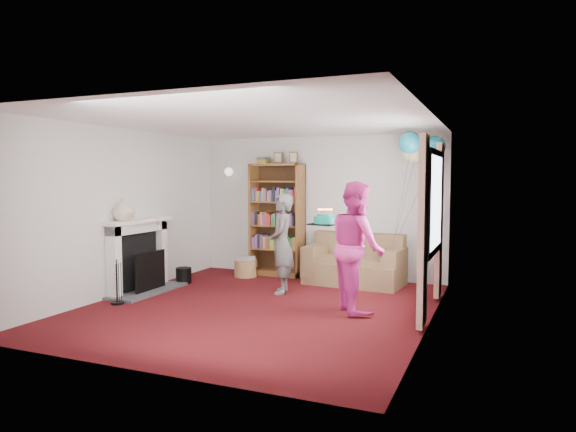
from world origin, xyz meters
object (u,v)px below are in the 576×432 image
at_px(birthday_cake, 325,220).
at_px(sofa, 355,265).
at_px(person_magenta, 357,246).
at_px(person_striped, 282,244).
at_px(bookcase, 278,221).

bearing_deg(birthday_cake, sofa, 88.65).
height_order(sofa, person_magenta, person_magenta).
relative_size(person_striped, person_magenta, 0.88).
height_order(bookcase, birthday_cake, bookcase).
distance_m(bookcase, sofa, 1.68).
bearing_deg(person_striped, bookcase, -173.28).
bearing_deg(birthday_cake, bookcase, 130.36).
distance_m(person_magenta, birthday_cake, 0.65).
xyz_separation_m(person_magenta, birthday_cake, (-0.52, 0.22, 0.32)).
xyz_separation_m(bookcase, person_striped, (0.67, -1.36, -0.23)).
bearing_deg(person_magenta, sofa, -17.87).
height_order(person_striped, person_magenta, person_magenta).
height_order(bookcase, sofa, bookcase).
distance_m(bookcase, person_magenta, 2.81).
relative_size(sofa, person_magenta, 0.91).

